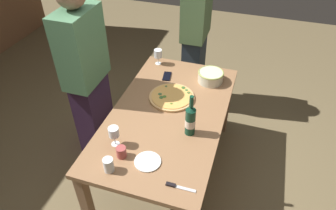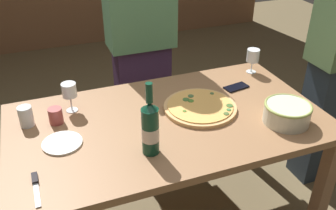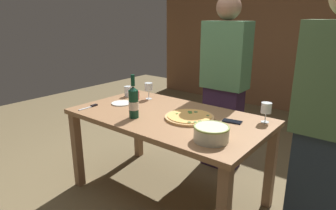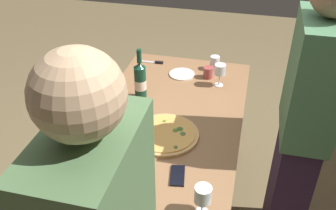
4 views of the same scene
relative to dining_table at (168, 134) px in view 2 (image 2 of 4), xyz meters
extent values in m
cube|color=#956945|center=(0.00, 0.00, 0.07)|extent=(1.60, 0.90, 0.04)
cube|color=#8C6548|center=(0.74, -0.40, -0.30)|extent=(0.07, 0.07, 0.71)
cube|color=#8C6548|center=(-0.74, 0.40, -0.30)|extent=(0.07, 0.07, 0.71)
cube|color=#8C6548|center=(0.74, 0.40, -0.30)|extent=(0.07, 0.07, 0.71)
cylinder|color=tan|center=(0.19, 0.03, 0.10)|extent=(0.39, 0.39, 0.02)
cylinder|color=#EAAA53|center=(0.19, 0.03, 0.12)|extent=(0.35, 0.35, 0.01)
cylinder|color=#3B612A|center=(0.33, -0.03, 0.12)|extent=(0.04, 0.04, 0.00)
cylinder|color=#3F6831|center=(0.14, 0.11, 0.12)|extent=(0.04, 0.04, 0.00)
cylinder|color=#4B6737|center=(0.31, 0.12, 0.12)|extent=(0.02, 0.02, 0.00)
cylinder|color=#44663A|center=(0.18, 0.13, 0.12)|extent=(0.03, 0.03, 0.00)
cylinder|color=#507325|center=(0.09, 0.00, 0.12)|extent=(0.02, 0.02, 0.00)
cylinder|color=#47612C|center=(0.28, -0.10, 0.12)|extent=(0.03, 0.03, 0.00)
cylinder|color=#3C723A|center=(0.31, -0.07, 0.12)|extent=(0.02, 0.02, 0.00)
cylinder|color=#48762A|center=(0.16, 0.08, 0.12)|extent=(0.03, 0.03, 0.00)
cylinder|color=beige|center=(0.54, -0.23, 0.14)|extent=(0.23, 0.23, 0.10)
torus|color=#9AAA54|center=(0.54, -0.23, 0.19)|extent=(0.23, 0.23, 0.01)
cylinder|color=#113D2A|center=(-0.17, -0.22, 0.20)|extent=(0.08, 0.08, 0.22)
cone|color=#113D2A|center=(-0.17, -0.22, 0.33)|extent=(0.08, 0.08, 0.03)
cylinder|color=#113D2A|center=(-0.17, -0.22, 0.39)|extent=(0.03, 0.03, 0.09)
cylinder|color=beige|center=(-0.17, -0.22, 0.19)|extent=(0.08, 0.08, 0.07)
cylinder|color=white|center=(-0.45, 0.26, 0.09)|extent=(0.06, 0.06, 0.00)
cylinder|color=white|center=(-0.45, 0.26, 0.14)|extent=(0.01, 0.01, 0.08)
cylinder|color=white|center=(-0.45, 0.26, 0.22)|extent=(0.08, 0.08, 0.07)
cylinder|color=maroon|center=(-0.45, 0.26, 0.19)|extent=(0.07, 0.07, 0.02)
cylinder|color=white|center=(0.69, 0.32, 0.09)|extent=(0.06, 0.06, 0.00)
cylinder|color=white|center=(0.69, 0.32, 0.13)|extent=(0.01, 0.01, 0.07)
cylinder|color=white|center=(0.69, 0.32, 0.21)|extent=(0.08, 0.08, 0.08)
cylinder|color=white|center=(-0.67, 0.19, 0.15)|extent=(0.07, 0.07, 0.10)
cylinder|color=#A94744|center=(-0.53, 0.17, 0.13)|extent=(0.07, 0.07, 0.08)
cylinder|color=white|center=(-0.53, -0.02, 0.10)|extent=(0.18, 0.18, 0.01)
cube|color=black|center=(0.49, 0.17, 0.10)|extent=(0.15, 0.09, 0.01)
cube|color=silver|center=(-0.66, -0.32, 0.10)|extent=(0.02, 0.14, 0.01)
cube|color=black|center=(-0.66, -0.23, 0.10)|extent=(0.02, 0.06, 0.02)
cube|color=#26323E|center=(1.16, 0.07, -0.23)|extent=(0.36, 0.20, 0.86)
cube|color=#301D3A|center=(0.10, 0.77, -0.23)|extent=(0.37, 0.20, 0.85)
camera|label=1|loc=(-1.80, -0.58, 1.73)|focal=33.06mm
camera|label=2|loc=(-0.56, -1.48, 1.13)|focal=39.61mm
camera|label=3|loc=(1.41, -1.76, 0.86)|focal=31.13mm
camera|label=4|loc=(1.83, 0.45, 1.44)|focal=40.30mm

